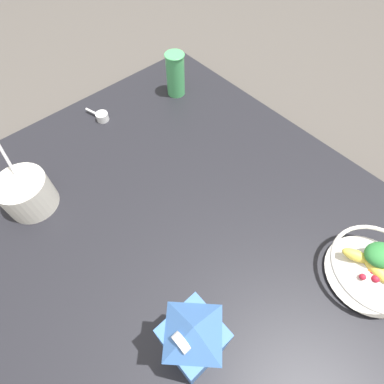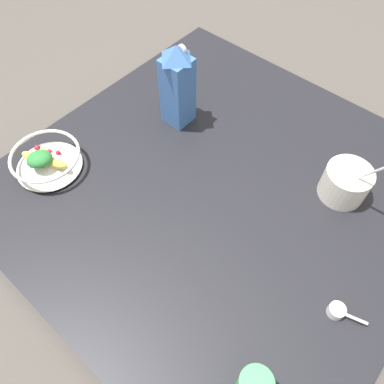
{
  "view_description": "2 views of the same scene",
  "coord_description": "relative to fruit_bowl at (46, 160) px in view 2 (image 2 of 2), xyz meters",
  "views": [
    {
      "loc": [
        0.34,
        -0.18,
        0.77
      ],
      "look_at": [
        0.01,
        0.12,
        0.12
      ],
      "focal_mm": 28.0,
      "sensor_mm": 36.0,
      "label": 1
    },
    {
      "loc": [
        -0.37,
        0.56,
        0.97
      ],
      "look_at": [
        0.03,
        0.1,
        0.09
      ],
      "focal_mm": 35.0,
      "sensor_mm": 36.0,
      "label": 2
    }
  ],
  "objects": [
    {
      "name": "ground_plane",
      "position": [
        -0.45,
        -0.3,
        -0.09
      ],
      "size": [
        6.0,
        6.0,
        0.0
      ],
      "primitive_type": "plane",
      "color": "#4C4742"
    },
    {
      "name": "countertop",
      "position": [
        -0.45,
        -0.3,
        -0.06
      ],
      "size": [
        1.2,
        1.2,
        0.05
      ],
      "color": "black",
      "rests_on": "ground_plane"
    },
    {
      "name": "fruit_bowl",
      "position": [
        0.0,
        0.0,
        0.0
      ],
      "size": [
        0.21,
        0.21,
        0.09
      ],
      "color": "silver",
      "rests_on": "countertop"
    },
    {
      "name": "milk_carton",
      "position": [
        -0.16,
        -0.43,
        0.1
      ],
      "size": [
        0.09,
        0.09,
        0.29
      ],
      "color": "#3D6BB2",
      "rests_on": "countertop"
    },
    {
      "name": "yogurt_tub",
      "position": [
        -0.73,
        -0.51,
        0.02
      ],
      "size": [
        0.17,
        0.13,
        0.26
      ],
      "color": "silver",
      "rests_on": "countertop"
    },
    {
      "name": "measuring_scoop",
      "position": [
        -0.9,
        -0.19,
        -0.03
      ],
      "size": [
        0.09,
        0.05,
        0.03
      ],
      "color": "white",
      "rests_on": "countertop"
    }
  ]
}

